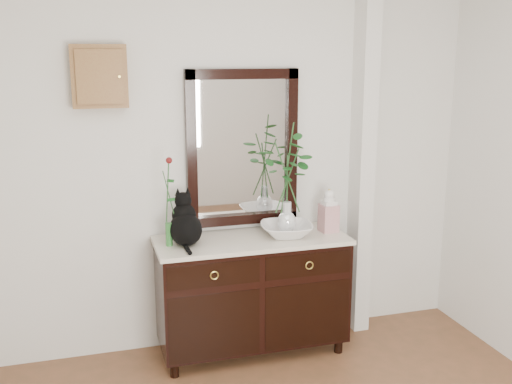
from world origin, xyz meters
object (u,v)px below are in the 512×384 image
object	(u,v)px
sideboard	(252,289)
ginger_jar	(329,210)
lotus_bowl	(287,230)
cat	(185,219)

from	to	relation	value
sideboard	ginger_jar	bearing A→B (deg)	0.51
sideboard	lotus_bowl	xyz separation A→B (m)	(0.25, -0.02, 0.42)
lotus_bowl	ginger_jar	distance (m)	0.34
sideboard	cat	xyz separation A→B (m)	(-0.46, -0.00, 0.55)
ginger_jar	sideboard	bearing A→B (deg)	-179.49
cat	ginger_jar	bearing A→B (deg)	-0.81
sideboard	ginger_jar	size ratio (longest dim) A/B	4.24
cat	ginger_jar	size ratio (longest dim) A/B	1.12
sideboard	ginger_jar	world-z (taller)	ginger_jar
cat	lotus_bowl	xyz separation A→B (m)	(0.71, -0.01, -0.13)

